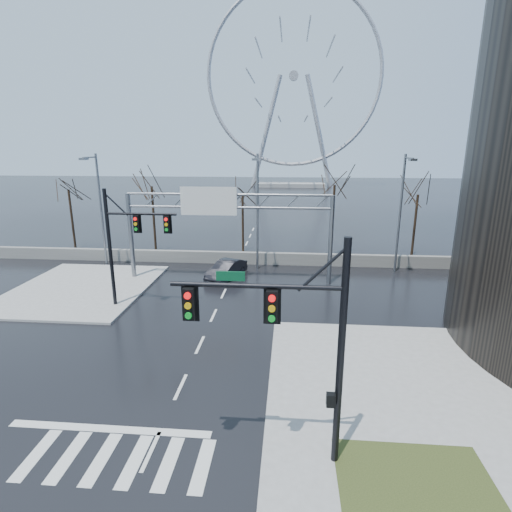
# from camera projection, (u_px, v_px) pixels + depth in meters

# --- Properties ---
(ground) EXTENTS (260.00, 260.00, 0.00)m
(ground) POSITION_uv_depth(u_px,v_px,m) (181.00, 387.00, 18.16)
(ground) COLOR black
(ground) RESTS_ON ground
(sidewalk_right_ext) EXTENTS (12.00, 10.00, 0.15)m
(sidewalk_right_ext) POSITION_uv_depth(u_px,v_px,m) (395.00, 372.00, 19.24)
(sidewalk_right_ext) COLOR gray
(sidewalk_right_ext) RESTS_ON ground
(sidewalk_far) EXTENTS (10.00, 12.00, 0.15)m
(sidewalk_far) POSITION_uv_depth(u_px,v_px,m) (82.00, 288.00, 30.57)
(sidewalk_far) COLOR gray
(sidewalk_far) RESTS_ON ground
(grass_strip) EXTENTS (5.00, 4.00, 0.02)m
(grass_strip) POSITION_uv_depth(u_px,v_px,m) (418.00, 488.00, 12.58)
(grass_strip) COLOR #2C3616
(grass_strip) RESTS_ON sidewalk_near
(barrier_wall) EXTENTS (52.00, 0.50, 1.10)m
(barrier_wall) POSITION_uv_depth(u_px,v_px,m) (237.00, 258.00, 37.23)
(barrier_wall) COLOR slate
(barrier_wall) RESTS_ON ground
(signal_mast_near) EXTENTS (5.52, 0.41, 8.00)m
(signal_mast_near) POSITION_uv_depth(u_px,v_px,m) (299.00, 333.00, 12.57)
(signal_mast_near) COLOR black
(signal_mast_near) RESTS_ON ground
(signal_mast_far) EXTENTS (4.72, 0.41, 8.00)m
(signal_mast_far) POSITION_uv_depth(u_px,v_px,m) (125.00, 238.00, 25.97)
(signal_mast_far) COLOR black
(signal_mast_far) RESTS_ON ground
(sign_gantry) EXTENTS (16.36, 0.40, 7.60)m
(sign_gantry) POSITION_uv_depth(u_px,v_px,m) (224.00, 218.00, 31.19)
(sign_gantry) COLOR slate
(sign_gantry) RESTS_ON ground
(streetlight_left) EXTENTS (0.50, 2.55, 10.00)m
(streetlight_left) POSITION_uv_depth(u_px,v_px,m) (99.00, 202.00, 35.03)
(streetlight_left) COLOR slate
(streetlight_left) RESTS_ON ground
(streetlight_mid) EXTENTS (0.50, 2.55, 10.00)m
(streetlight_mid) POSITION_uv_depth(u_px,v_px,m) (257.00, 204.00, 33.89)
(streetlight_mid) COLOR slate
(streetlight_mid) RESTS_ON ground
(streetlight_right) EXTENTS (0.50, 2.55, 10.00)m
(streetlight_right) POSITION_uv_depth(u_px,v_px,m) (402.00, 205.00, 32.90)
(streetlight_right) COLOR slate
(streetlight_right) RESTS_ON ground
(tree_far_left) EXTENTS (3.50, 3.50, 7.00)m
(tree_far_left) POSITION_uv_depth(u_px,v_px,m) (69.00, 197.00, 41.22)
(tree_far_left) COLOR black
(tree_far_left) RESTS_ON ground
(tree_left) EXTENTS (3.75, 3.75, 7.50)m
(tree_left) POSITION_uv_depth(u_px,v_px,m) (152.00, 194.00, 39.89)
(tree_left) COLOR black
(tree_left) RESTS_ON ground
(tree_center) EXTENTS (3.25, 3.25, 6.50)m
(tree_center) POSITION_uv_depth(u_px,v_px,m) (243.00, 202.00, 40.33)
(tree_center) COLOR black
(tree_center) RESTS_ON ground
(tree_right) EXTENTS (3.90, 3.90, 7.80)m
(tree_right) POSITION_uv_depth(u_px,v_px,m) (334.00, 193.00, 38.35)
(tree_right) COLOR black
(tree_right) RESTS_ON ground
(tree_far_right) EXTENTS (3.40, 3.40, 6.80)m
(tree_far_right) POSITION_uv_depth(u_px,v_px,m) (417.00, 202.00, 38.39)
(tree_far_right) COLOR black
(tree_far_right) RESTS_ON ground
(ferris_wheel) EXTENTS (45.00, 6.00, 50.91)m
(ferris_wheel) POSITION_uv_depth(u_px,v_px,m) (294.00, 84.00, 102.11)
(ferris_wheel) COLOR gray
(ferris_wheel) RESTS_ON ground
(car) EXTENTS (3.15, 4.77, 1.49)m
(car) POSITION_uv_depth(u_px,v_px,m) (226.00, 269.00, 32.99)
(car) COLOR black
(car) RESTS_ON ground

